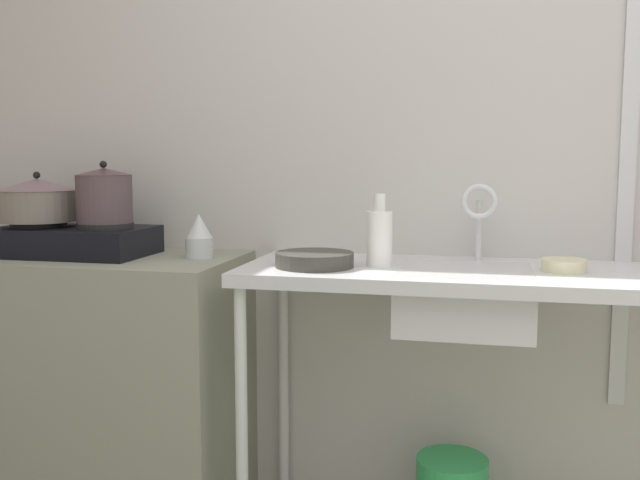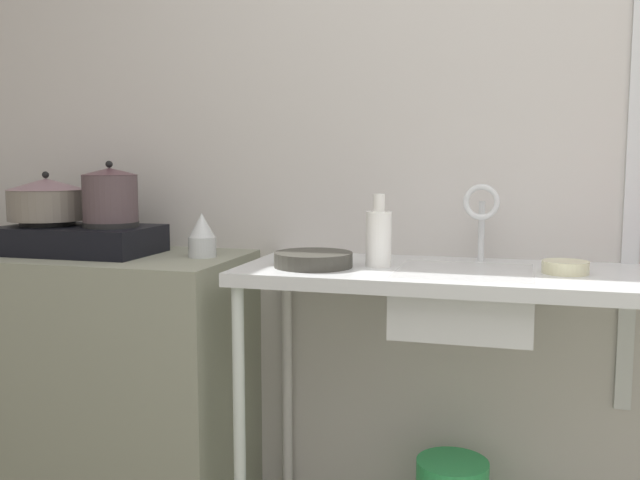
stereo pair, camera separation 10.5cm
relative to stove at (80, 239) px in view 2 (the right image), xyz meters
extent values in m
cube|color=beige|center=(1.53, 0.31, 0.43)|extent=(5.35, 0.10, 2.73)
cube|color=silver|center=(1.80, 0.26, 0.57)|extent=(0.05, 0.01, 2.19)
cube|color=gray|center=(-0.07, 0.00, -0.49)|extent=(1.27, 0.53, 0.88)
cube|color=silver|center=(1.54, 0.00, -0.07)|extent=(1.79, 0.53, 0.04)
cylinder|color=silver|center=(0.68, -0.22, -0.51)|extent=(0.04, 0.04, 0.84)
cylinder|color=silver|center=(0.68, 0.22, -0.51)|extent=(0.04, 0.04, 0.84)
cube|color=black|center=(0.00, 0.00, 0.00)|extent=(0.53, 0.31, 0.10)
cylinder|color=black|center=(-0.13, 0.00, 0.05)|extent=(0.19, 0.19, 0.02)
cylinder|color=black|center=(0.13, 0.00, 0.05)|extent=(0.19, 0.19, 0.02)
cylinder|color=slate|center=(-0.13, 0.00, 0.11)|extent=(0.26, 0.26, 0.11)
cone|color=slate|center=(-0.13, 0.00, 0.19)|extent=(0.27, 0.27, 0.04)
sphere|color=black|center=(-0.13, 0.00, 0.22)|extent=(0.02, 0.02, 0.02)
cylinder|color=#4D3D41|center=(0.13, 0.00, 0.14)|extent=(0.18, 0.18, 0.16)
cone|color=#4F333A|center=(0.13, 0.00, 0.23)|extent=(0.19, 0.19, 0.02)
sphere|color=black|center=(0.13, 0.00, 0.26)|extent=(0.02, 0.02, 0.02)
cylinder|color=silver|center=(0.45, 0.03, -0.02)|extent=(0.09, 0.09, 0.07)
cone|color=silver|center=(0.45, 0.03, 0.06)|extent=(0.09, 0.09, 0.08)
cube|color=silver|center=(1.31, -0.02, -0.14)|extent=(0.39, 0.37, 0.18)
cylinder|color=silver|center=(1.35, 0.19, 0.04)|extent=(0.02, 0.02, 0.19)
torus|color=silver|center=(1.35, 0.14, 0.14)|extent=(0.11, 0.02, 0.11)
cylinder|color=#383730|center=(0.87, -0.07, -0.03)|extent=(0.24, 0.24, 0.04)
cylinder|color=beige|center=(1.59, 0.00, -0.03)|extent=(0.13, 0.13, 0.04)
cylinder|color=white|center=(1.06, -0.01, 0.03)|extent=(0.08, 0.08, 0.17)
cylinder|color=white|center=(1.06, -0.01, 0.14)|extent=(0.04, 0.04, 0.05)
camera|label=1|loc=(1.35, -2.11, 0.27)|focal=39.28mm
camera|label=2|loc=(1.46, -2.09, 0.27)|focal=39.28mm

